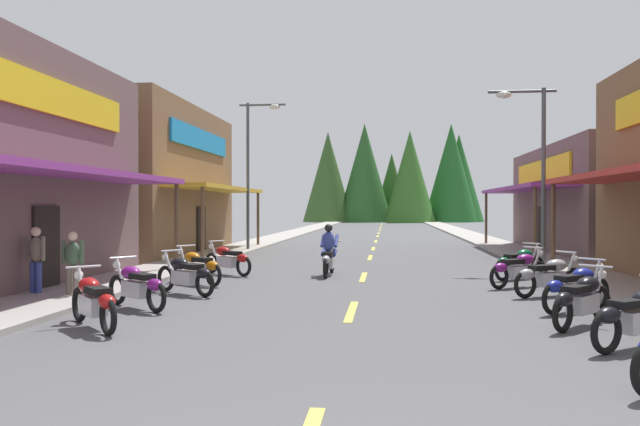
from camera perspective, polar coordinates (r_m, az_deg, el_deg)
The scene contains 23 objects.
ground at distance 36.16m, azimuth 5.30°, elevation -2.82°, with size 10.82×96.35×0.10m, color #4C4C4F.
sidewalk_left at distance 36.87m, azimuth -4.89°, elevation -2.58°, with size 2.21×96.35×0.12m, color #9E9991.
sidewalk_right at distance 36.61m, azimuth 15.56°, elevation -2.62°, with size 2.21×96.35×0.12m, color #9E9991.
centerline_dashes at distance 41.89m, azimuth 5.45°, elevation -2.28°, with size 0.16×74.31×0.01m.
storefront_left_far at distance 28.69m, azimuth -17.99°, elevation 2.89°, with size 8.89×10.96×6.52m.
storefront_right_far at distance 30.01m, azimuth 27.73°, elevation 1.10°, with size 9.86×12.54×4.78m.
streetlamp_left at distance 28.44m, azimuth -6.23°, elevation 5.38°, with size 2.19×0.30×6.96m.
streetlamp_right at distance 21.11m, azimuth 19.50°, elevation 5.58°, with size 2.19×0.30×6.00m.
motorcycle_parked_right_1 at distance 10.06m, azimuth 27.87°, elevation -8.57°, with size 1.79×1.34×1.04m.
motorcycle_parked_right_2 at distance 11.44m, azimuth 23.59°, elevation -7.46°, with size 1.49×1.67×1.04m.
motorcycle_parked_right_3 at distance 13.04m, azimuth 23.09°, elevation -6.47°, with size 1.72×1.43×1.04m.
motorcycle_parked_right_4 at distance 14.99m, azimuth 20.88°, elevation -5.55°, with size 1.89×1.19×1.04m.
motorcycle_parked_right_5 at distance 16.40m, azimuth 18.33°, elevation -5.02°, with size 1.77×1.37×1.04m.
motorcycle_parked_right_6 at distance 18.20m, azimuth 18.37°, elevation -4.47°, with size 1.71×1.45×1.04m.
motorcycle_parked_left_0 at distance 11.03m, azimuth -20.68°, elevation -7.74°, with size 1.58×1.59×1.04m.
motorcycle_parked_left_1 at distance 12.89m, azimuth -16.98°, elevation -6.54°, with size 1.79×1.34×1.04m.
motorcycle_parked_left_2 at distance 14.70m, azimuth -12.64°, elevation -5.65°, with size 1.83×1.27×1.04m.
motorcycle_parked_left_3 at distance 16.50m, azimuth -11.55°, elevation -4.97°, with size 1.77×1.37×1.04m.
motorcycle_parked_left_4 at distance 18.64m, azimuth -8.73°, elevation -4.33°, with size 1.82×1.30×1.04m.
rider_cruising_lead at distance 18.18m, azimuth 0.84°, elevation -3.92°, with size 0.60×2.14×1.57m.
pedestrian_by_shop at distance 15.21m, azimuth -25.33°, elevation -3.78°, with size 0.54×0.36×1.63m.
pedestrian_browsing at distance 14.52m, azimuth -22.39°, elevation -4.21°, with size 0.56×0.32×1.53m.
treeline_backdrop at distance 85.75m, azimuth 7.25°, elevation 3.45°, with size 25.50×12.07×13.86m.
Camera 1 is at (0.71, -2.92, 2.07)m, focal length 33.77 mm.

